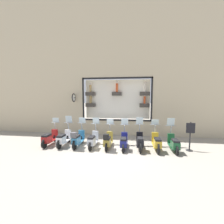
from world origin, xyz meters
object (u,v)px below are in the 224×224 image
(scooter_yellow_1, at_px, (157,142))
(scooter_red_8, at_px, (49,138))
(scooter_green_0, at_px, (174,143))
(scooter_white_7, at_px, (63,139))
(scooter_black_2, at_px, (140,142))
(scooter_teal_6, at_px, (78,139))
(shop_sign_post, at_px, (190,135))
(scooter_silver_5, at_px, (93,140))
(scooter_navy_3, at_px, (124,142))
(scooter_olive_4, at_px, (108,140))

(scooter_yellow_1, distance_m, scooter_red_8, 6.28)
(scooter_green_0, height_order, scooter_white_7, scooter_white_7)
(scooter_black_2, relative_size, scooter_teal_6, 1.00)
(scooter_red_8, bearing_deg, scooter_white_7, -89.73)
(scooter_yellow_1, distance_m, shop_sign_post, 1.82)
(scooter_yellow_1, height_order, scooter_black_2, scooter_black_2)
(scooter_black_2, xyz_separation_m, scooter_teal_6, (-0.06, 3.59, 0.03))
(scooter_silver_5, relative_size, scooter_white_7, 0.99)
(scooter_silver_5, height_order, scooter_red_8, scooter_silver_5)
(scooter_black_2, height_order, scooter_red_8, scooter_black_2)
(scooter_yellow_1, bearing_deg, scooter_white_7, 89.99)
(scooter_green_0, height_order, scooter_black_2, scooter_black_2)
(scooter_black_2, distance_m, scooter_red_8, 5.38)
(scooter_white_7, bearing_deg, scooter_green_0, -90.05)
(scooter_white_7, bearing_deg, scooter_silver_5, -90.19)
(scooter_yellow_1, relative_size, scooter_white_7, 1.00)
(scooter_yellow_1, relative_size, scooter_silver_5, 1.01)
(scooter_navy_3, distance_m, shop_sign_post, 3.59)
(scooter_olive_4, bearing_deg, scooter_teal_6, 89.65)
(scooter_red_8, bearing_deg, scooter_navy_3, -90.06)
(scooter_black_2, relative_size, scooter_red_8, 1.00)
(scooter_silver_5, bearing_deg, scooter_white_7, 89.81)
(scooter_red_8, relative_size, shop_sign_post, 1.14)
(scooter_olive_4, xyz_separation_m, scooter_silver_5, (0.07, 0.90, -0.04))
(scooter_navy_3, xyz_separation_m, scooter_teal_6, (-0.05, 2.69, 0.07))
(scooter_silver_5, bearing_deg, scooter_red_8, 89.96)
(scooter_white_7, bearing_deg, scooter_black_2, -89.99)
(scooter_green_0, distance_m, scooter_yellow_1, 0.90)
(shop_sign_post, bearing_deg, scooter_green_0, 102.10)
(scooter_olive_4, relative_size, shop_sign_post, 1.13)
(scooter_silver_5, distance_m, shop_sign_post, 5.37)
(scooter_navy_3, bearing_deg, scooter_teal_6, 91.13)
(scooter_silver_5, xyz_separation_m, scooter_white_7, (0.01, 1.79, 0.02))
(scooter_olive_4, bearing_deg, scooter_yellow_1, -88.49)
(scooter_navy_3, relative_size, scooter_teal_6, 0.99)
(scooter_white_7, distance_m, shop_sign_post, 7.16)
(shop_sign_post, bearing_deg, scooter_red_8, 91.32)
(scooter_teal_6, bearing_deg, scooter_red_8, 88.17)
(scooter_olive_4, xyz_separation_m, shop_sign_post, (0.25, -4.46, 0.39))
(scooter_teal_6, height_order, scooter_red_8, scooter_teal_6)
(scooter_silver_5, bearing_deg, scooter_navy_3, -90.08)
(scooter_yellow_1, relative_size, scooter_navy_3, 1.01)
(scooter_white_7, distance_m, scooter_red_8, 0.90)
(scooter_olive_4, bearing_deg, scooter_green_0, -88.93)
(scooter_olive_4, height_order, scooter_teal_6, scooter_teal_6)
(scooter_red_8, bearing_deg, scooter_yellow_1, -89.97)
(scooter_silver_5, distance_m, scooter_red_8, 2.69)
(scooter_olive_4, height_order, shop_sign_post, same)
(scooter_yellow_1, xyz_separation_m, scooter_black_2, (0.00, 0.90, 0.00))
(scooter_black_2, bearing_deg, scooter_red_8, 90.06)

